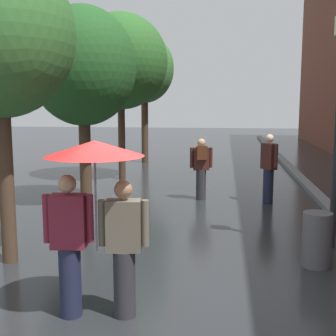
% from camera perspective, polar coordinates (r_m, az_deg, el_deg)
% --- Properties ---
extents(ground_plane, '(80.00, 80.00, 0.00)m').
position_cam_1_polar(ground_plane, '(5.79, -0.39, -17.31)').
color(ground_plane, '#26282B').
extents(kerb_strip, '(0.30, 36.00, 0.12)m').
position_cam_1_polar(kerb_strip, '(15.57, 16.47, -1.03)').
color(kerb_strip, slate).
rests_on(kerb_strip, ground).
extents(street_tree_1, '(2.60, 2.60, 4.84)m').
position_cam_1_polar(street_tree_1, '(11.19, -10.91, 12.64)').
color(street_tree_1, '#473323').
rests_on(street_tree_1, ground).
extents(street_tree_2, '(3.03, 3.03, 5.37)m').
position_cam_1_polar(street_tree_2, '(14.69, -6.13, 13.44)').
color(street_tree_2, '#473323').
rests_on(street_tree_2, ground).
extents(street_tree_3, '(2.45, 2.45, 5.34)m').
position_cam_1_polar(street_tree_3, '(18.81, -3.06, 12.58)').
color(street_tree_3, '#473323').
rests_on(street_tree_3, ground).
extents(couple_under_umbrella, '(1.22, 1.14, 2.09)m').
position_cam_1_polar(couple_under_umbrella, '(5.17, -9.34, -4.15)').
color(couple_under_umbrella, '#1E233D').
rests_on(couple_under_umbrella, ground).
extents(litter_bin, '(0.44, 0.44, 0.85)m').
position_cam_1_polar(litter_bin, '(7.28, 18.60, -8.73)').
color(litter_bin, '#4C4C51').
rests_on(litter_bin, ground).
extents(pedestrian_walking_midground, '(0.58, 0.37, 1.60)m').
position_cam_1_polar(pedestrian_walking_midground, '(11.54, 4.30, 0.11)').
color(pedestrian_walking_midground, '#2D2D33').
rests_on(pedestrian_walking_midground, ground).
extents(pedestrian_walking_far, '(0.41, 0.50, 1.74)m').
position_cam_1_polar(pedestrian_walking_far, '(11.40, 12.84, -0.00)').
color(pedestrian_walking_far, '#1E233D').
rests_on(pedestrian_walking_far, ground).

